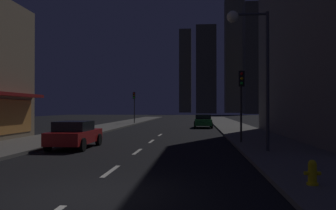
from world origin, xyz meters
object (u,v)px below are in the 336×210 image
at_px(fire_hydrant_far_left, 77,131).
at_px(traffic_light_far_left, 134,100).
at_px(street_lamp_right, 250,46).
at_px(car_parked_far, 203,121).
at_px(car_parked_near, 75,134).
at_px(traffic_light_near_right, 241,90).
at_px(fire_hydrant_yellow_near, 312,173).

bearing_deg(fire_hydrant_far_left, traffic_light_far_left, 88.90).
bearing_deg(street_lamp_right, car_parked_far, 94.81).
bearing_deg(traffic_light_far_left, car_parked_near, -86.06).
xyz_separation_m(car_parked_near, car_parked_far, (7.20, 19.59, 0.00)).
xyz_separation_m(car_parked_far, traffic_light_far_left, (-9.10, 8.01, 2.45)).
height_order(fire_hydrant_far_left, traffic_light_near_right, traffic_light_near_right).
relative_size(fire_hydrant_far_left, traffic_light_near_right, 0.16).
bearing_deg(car_parked_near, traffic_light_far_left, 93.94).
bearing_deg(car_parked_near, fire_hydrant_far_left, 108.66).
distance_m(car_parked_far, fire_hydrant_yellow_near, 28.30).
bearing_deg(traffic_light_near_right, fire_hydrant_yellow_near, -87.91).
bearing_deg(traffic_light_far_left, car_parked_far, -41.36).
bearing_deg(traffic_light_far_left, fire_hydrant_yellow_near, -72.53).
distance_m(car_parked_near, street_lamp_right, 10.09).
bearing_deg(car_parked_near, car_parked_far, 69.82).
bearing_deg(fire_hydrant_yellow_near, car_parked_near, 137.80).
distance_m(car_parked_far, fire_hydrant_far_left, 15.93).
distance_m(fire_hydrant_yellow_near, traffic_light_far_left, 38.07).
relative_size(car_parked_near, traffic_light_far_left, 1.01).
bearing_deg(traffic_light_near_right, car_parked_far, 96.29).
bearing_deg(fire_hydrant_yellow_near, fire_hydrant_far_left, 127.42).
bearing_deg(fire_hydrant_yellow_near, street_lamp_right, 94.22).
xyz_separation_m(car_parked_far, traffic_light_near_right, (1.90, -17.23, 2.45)).
distance_m(traffic_light_near_right, street_lamp_right, 4.34).
relative_size(fire_hydrant_yellow_near, street_lamp_right, 0.10).
xyz_separation_m(traffic_light_near_right, street_lamp_right, (-0.12, -3.92, 1.87)).
bearing_deg(street_lamp_right, fire_hydrant_yellow_near, -85.78).
bearing_deg(street_lamp_right, traffic_light_far_left, 110.46).
relative_size(car_parked_near, street_lamp_right, 0.64).
bearing_deg(fire_hydrant_far_left, car_parked_near, -71.34).
bearing_deg(car_parked_far, fire_hydrant_yellow_near, -85.34).
bearing_deg(car_parked_near, street_lamp_right, -9.85).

